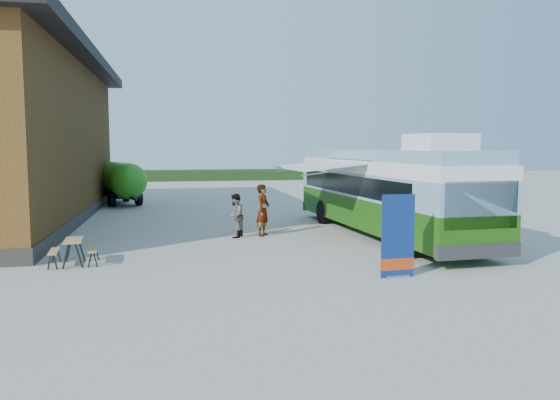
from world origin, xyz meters
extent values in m
plane|color=#BCB7AD|center=(0.00, 0.00, 0.00)|extent=(100.00, 100.00, 0.00)
cube|color=#264419|center=(8.00, 38.00, 0.50)|extent=(40.00, 3.00, 1.00)
cube|color=#236611|center=(5.11, 3.17, 0.90)|extent=(3.29, 12.14, 1.10)
cube|color=#76A2B9|center=(5.11, 3.17, 1.90)|extent=(3.29, 12.14, 0.90)
cube|color=black|center=(3.83, 3.59, 1.90)|extent=(0.71, 9.98, 0.70)
cube|color=black|center=(6.31, 3.76, 1.90)|extent=(0.71, 9.98, 0.70)
cube|color=white|center=(5.11, 3.17, 2.57)|extent=(3.29, 12.14, 0.45)
cube|color=#76A2B9|center=(5.11, 3.17, 3.00)|extent=(3.13, 11.93, 0.40)
cube|color=white|center=(5.36, -0.62, 3.45)|extent=(1.72, 1.90, 0.50)
cube|color=black|center=(5.50, -2.78, 1.75)|extent=(2.25, 0.21, 1.30)
cube|color=#2D2D2D|center=(5.50, -2.73, 0.50)|extent=(2.56, 0.37, 0.40)
cube|color=#2D2D2D|center=(4.71, 9.08, 0.50)|extent=(2.56, 0.37, 0.40)
cylinder|color=black|center=(4.24, -0.89, 0.50)|extent=(0.37, 1.02, 1.00)
cylinder|color=black|center=(6.50, -0.74, 0.50)|extent=(0.37, 1.02, 1.00)
cylinder|color=black|center=(3.74, 6.59, 0.50)|extent=(0.37, 1.02, 1.00)
cylinder|color=black|center=(6.00, 6.74, 0.50)|extent=(0.37, 1.02, 1.00)
cube|color=white|center=(2.75, 3.52, 2.67)|extent=(2.68, 4.04, 0.30)
cube|color=#A5A8AD|center=(3.97, 3.60, 2.85)|extent=(0.43, 4.19, 0.15)
cylinder|color=#A5A8AD|center=(2.86, 1.88, 2.57)|extent=(2.52, 0.22, 0.31)
cylinder|color=#A5A8AD|center=(2.65, 5.16, 2.57)|extent=(2.52, 0.22, 0.31)
cube|color=navy|center=(2.97, -3.20, 1.06)|extent=(0.90, 0.09, 2.12)
cube|color=#C53D12|center=(2.97, -3.20, 0.34)|extent=(0.92, 0.10, 0.30)
cube|color=#A5A8AD|center=(2.97, -3.20, 0.03)|extent=(0.65, 0.22, 0.06)
cylinder|color=#A5A8AD|center=(2.97, -3.18, 1.06)|extent=(0.03, 0.03, 2.12)
cube|color=#AD8352|center=(-5.36, -0.09, 0.70)|extent=(0.57, 1.17, 0.04)
cube|color=#AD8352|center=(-5.87, -0.14, 0.42)|extent=(0.34, 1.14, 0.03)
cube|color=#AD8352|center=(-4.84, -0.04, 0.42)|extent=(0.34, 1.14, 0.03)
cube|color=black|center=(-5.48, -0.57, 0.35)|extent=(0.05, 0.05, 0.70)
cube|color=black|center=(-5.15, -0.54, 0.35)|extent=(0.05, 0.05, 0.70)
cube|color=black|center=(-5.57, 0.36, 0.35)|extent=(0.05, 0.05, 0.70)
cube|color=black|center=(-5.23, 0.40, 0.35)|extent=(0.05, 0.05, 0.70)
imported|color=#999999|center=(0.67, 3.86, 0.96)|extent=(0.76, 0.84, 1.92)
imported|color=#999999|center=(-0.39, 3.67, 0.80)|extent=(0.88, 0.96, 1.60)
cylinder|color=#2D8E19|center=(-5.70, 16.55, 1.45)|extent=(3.31, 4.71, 1.94)
sphere|color=#2D8E19|center=(-4.95, 14.53, 1.45)|extent=(1.94, 1.94, 1.94)
sphere|color=#2D8E19|center=(-6.45, 18.56, 1.45)|extent=(1.94, 1.94, 1.94)
cube|color=black|center=(-5.70, 16.55, 0.59)|extent=(2.78, 4.68, 0.22)
cube|color=black|center=(-4.73, 13.93, 0.54)|extent=(0.57, 1.25, 0.11)
cylinder|color=black|center=(-5.96, 15.08, 0.43)|extent=(0.55, 0.90, 0.86)
cylinder|color=black|center=(-4.55, 15.60, 0.43)|extent=(0.55, 0.90, 0.86)
cylinder|color=black|center=(-6.85, 17.50, 0.43)|extent=(0.55, 0.90, 0.86)
cylinder|color=black|center=(-5.44, 18.02, 0.43)|extent=(0.55, 0.90, 0.86)
camera|label=1|loc=(-2.56, -15.99, 3.32)|focal=35.00mm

